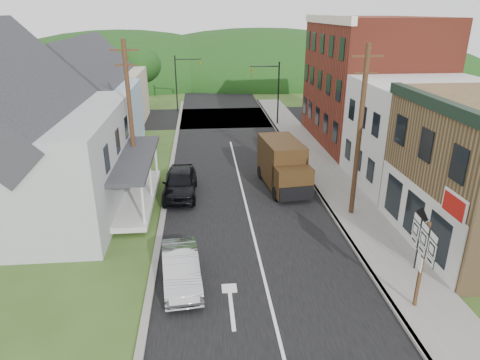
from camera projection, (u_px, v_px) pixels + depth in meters
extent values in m
plane|color=#2D4719|center=(258.00, 253.00, 19.73)|extent=(120.00, 120.00, 0.00)
cube|color=black|center=(239.00, 176.00, 28.98)|extent=(9.00, 90.00, 0.02)
cube|color=black|center=(224.00, 118.00, 44.72)|extent=(60.00, 9.00, 0.02)
cube|color=slate|center=(332.00, 183.00, 27.61)|extent=(2.80, 55.00, 0.15)
cube|color=slate|center=(312.00, 183.00, 27.49)|extent=(0.20, 55.00, 0.15)
cube|color=slate|center=(168.00, 189.00, 26.72)|extent=(0.30, 55.00, 0.12)
cube|color=silver|center=(424.00, 135.00, 26.43)|extent=(8.00, 7.00, 6.50)
cube|color=maroon|center=(370.00, 83.00, 34.58)|extent=(8.00, 12.00, 10.00)
cube|color=#A4A6A9|center=(26.00, 162.00, 23.25)|extent=(10.00, 12.00, 5.50)
cube|color=#92ADC7|center=(92.00, 119.00, 33.61)|extent=(7.00, 8.00, 5.00)
cube|color=#BAAB90|center=(108.00, 97.00, 41.90)|extent=(7.00, 8.00, 5.00)
cylinder|color=#472D19|center=(359.00, 135.00, 21.78)|extent=(0.26, 0.26, 9.00)
cube|color=#472D19|center=(368.00, 56.00, 20.34)|extent=(1.60, 0.10, 0.10)
cube|color=#472D19|center=(366.00, 73.00, 20.64)|extent=(1.20, 0.10, 0.10)
cylinder|color=#472D19|center=(131.00, 120.00, 24.92)|extent=(0.26, 0.26, 9.00)
cube|color=#472D19|center=(124.00, 50.00, 23.48)|extent=(1.60, 0.10, 0.10)
cube|color=#472D19|center=(126.00, 65.00, 23.78)|extent=(1.20, 0.10, 0.10)
cylinder|color=black|center=(278.00, 94.00, 40.80)|extent=(0.14, 0.14, 6.00)
cylinder|color=black|center=(264.00, 66.00, 39.72)|extent=(2.80, 0.10, 0.10)
imported|color=olive|center=(251.00, 74.00, 39.88)|extent=(0.16, 0.20, 1.00)
cylinder|color=black|center=(176.00, 84.00, 46.43)|extent=(0.14, 0.14, 6.00)
cylinder|color=black|center=(188.00, 59.00, 45.59)|extent=(2.80, 0.10, 0.10)
imported|color=olive|center=(200.00, 66.00, 45.95)|extent=(0.16, 0.20, 1.00)
cylinder|color=#382616|center=(2.00, 114.00, 35.75)|extent=(0.36, 0.36, 4.76)
cylinder|color=#382616|center=(141.00, 92.00, 47.86)|extent=(0.36, 0.36, 3.92)
ellipsoid|color=black|center=(139.00, 65.00, 46.78)|extent=(4.80, 4.80, 4.08)
ellipsoid|color=black|center=(215.00, 78.00, 70.64)|extent=(90.00, 30.00, 16.00)
imported|color=#B9B9BE|center=(181.00, 269.00, 17.30)|extent=(1.86, 4.26, 1.36)
imported|color=black|center=(180.00, 183.00, 25.58)|extent=(2.04, 4.86, 1.64)
cube|color=#32200E|center=(281.00, 161.00, 26.94)|extent=(2.54, 4.25, 2.66)
cube|color=#32200E|center=(293.00, 181.00, 24.93)|extent=(2.26, 1.69, 1.75)
cube|color=black|center=(292.00, 168.00, 24.83)|extent=(2.04, 1.31, 0.05)
cube|color=black|center=(296.00, 194.00, 24.39)|extent=(2.02, 0.36, 0.83)
cylinder|color=black|center=(276.00, 194.00, 25.11)|extent=(0.35, 0.85, 0.83)
cylinder|color=black|center=(307.00, 191.00, 25.46)|extent=(0.35, 0.85, 0.83)
cylinder|color=black|center=(261.00, 172.00, 28.45)|extent=(0.35, 0.85, 0.83)
cylinder|color=black|center=(288.00, 170.00, 28.81)|extent=(0.35, 0.85, 0.83)
cube|color=#472D19|center=(421.00, 265.00, 15.38)|extent=(0.12, 0.12, 3.47)
cube|color=black|center=(425.00, 239.00, 14.97)|extent=(0.21, 1.98, 0.08)
cube|color=white|center=(434.00, 237.00, 14.16)|extent=(0.07, 0.55, 0.22)
cube|color=white|center=(432.00, 249.00, 14.33)|extent=(0.07, 0.59, 0.55)
cube|color=white|center=(430.00, 260.00, 14.49)|extent=(0.07, 0.55, 0.28)
cube|color=white|center=(426.00, 227.00, 14.81)|extent=(0.07, 0.55, 0.22)
cube|color=white|center=(424.00, 239.00, 14.97)|extent=(0.07, 0.59, 0.55)
cube|color=white|center=(422.00, 250.00, 15.14)|extent=(0.07, 0.55, 0.28)
cube|color=white|center=(418.00, 218.00, 15.45)|extent=(0.07, 0.55, 0.22)
cube|color=white|center=(416.00, 229.00, 15.62)|extent=(0.07, 0.59, 0.55)
cube|color=white|center=(414.00, 240.00, 15.78)|extent=(0.07, 0.55, 0.28)
cube|color=white|center=(419.00, 263.00, 15.34)|extent=(0.06, 0.45, 0.55)
cylinder|color=black|center=(419.00, 240.00, 17.81)|extent=(0.08, 0.08, 2.72)
cube|color=black|center=(421.00, 216.00, 17.38)|extent=(0.20, 0.78, 0.80)
cube|color=yellow|center=(422.00, 216.00, 17.38)|extent=(0.19, 0.71, 0.72)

